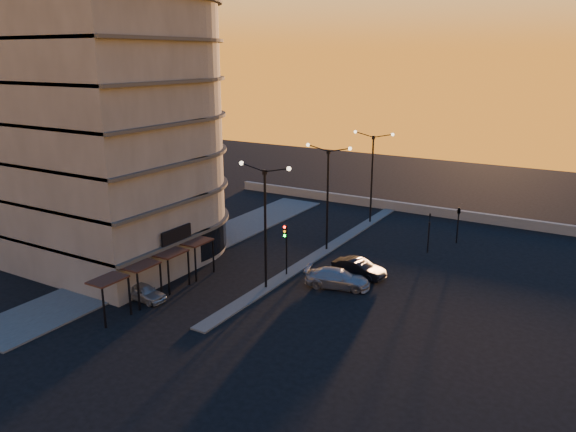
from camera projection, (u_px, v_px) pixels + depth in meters
The scene contains 14 objects.
ground at pixel (266, 288), 42.13m from camera, with size 120.00×120.00×0.00m, color black.
sidewalk_west at pixel (192, 249), 50.58m from camera, with size 5.00×40.00×0.12m, color #464744.
median at pixel (326, 249), 50.37m from camera, with size 1.20×36.00×0.12m, color #464744.
parapet at pixel (408, 208), 62.48m from camera, with size 44.00×0.50×1.00m, color slate.
building at pixel (121, 118), 45.74m from camera, with size 14.35×17.08×25.00m.
streetlamp_near at pixel (265, 217), 40.58m from camera, with size 4.32×0.32×9.51m.
streetlamp_mid at pixel (328, 190), 48.84m from camera, with size 4.32×0.32×9.51m.
streetlamp_far at pixel (372, 170), 57.10m from camera, with size 4.32×0.32×9.51m.
traffic_light_main at pixel (286, 241), 43.70m from camera, with size 0.28×0.44×4.25m.
signal_east_a at pixel (429, 232), 49.22m from camera, with size 0.13×0.16×3.60m.
signal_east_b at pixel (459, 211), 51.46m from camera, with size 0.42×1.99×3.60m.
car_hatchback at pixel (143, 292), 40.00m from camera, with size 1.44×3.57×1.22m, color #ACB0B4.
car_sedan at pixel (358, 268), 44.19m from camera, with size 1.49×4.28×1.41m, color black.
car_wagon at pixel (338, 278), 42.17m from camera, with size 2.00×4.91×1.43m, color #98999F.
Camera 1 is at (21.36, -32.65, 16.89)m, focal length 35.00 mm.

